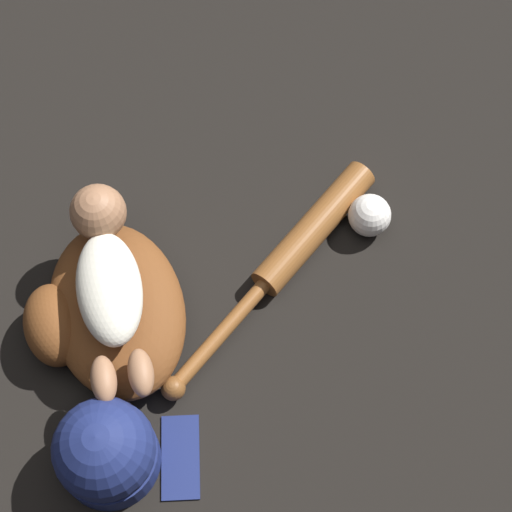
{
  "coord_description": "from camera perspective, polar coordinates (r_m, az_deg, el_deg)",
  "views": [
    {
      "loc": [
        -0.57,
        -0.18,
        1.35
      ],
      "look_at": [
        0.04,
        -0.2,
        0.08
      ],
      "focal_mm": 60.0,
      "sensor_mm": 36.0,
      "label": 1
    }
  ],
  "objects": [
    {
      "name": "baseball_cap",
      "position": [
        1.34,
        -9.94,
        -12.7
      ],
      "size": [
        0.16,
        0.22,
        0.16
      ],
      "color": "navy",
      "rests_on": "ground"
    },
    {
      "name": "ground_plane",
      "position": [
        1.48,
        -7.61,
        -2.71
      ],
      "size": [
        6.0,
        6.0,
        0.0
      ],
      "primitive_type": "plane",
      "color": "black"
    },
    {
      "name": "baseball_bat",
      "position": [
        1.48,
        2.59,
        0.41
      ],
      "size": [
        0.43,
        0.38,
        0.06
      ],
      "color": "brown",
      "rests_on": "ground"
    },
    {
      "name": "baseball_glove",
      "position": [
        1.43,
        -9.92,
        -3.68
      ],
      "size": [
        0.36,
        0.31,
        0.1
      ],
      "color": "brown",
      "rests_on": "ground"
    },
    {
      "name": "baseball",
      "position": [
        1.51,
        7.58,
        2.7
      ],
      "size": [
        0.08,
        0.08,
        0.08
      ],
      "color": "white",
      "rests_on": "ground"
    },
    {
      "name": "baby_figure",
      "position": [
        1.36,
        -9.91,
        -1.04
      ],
      "size": [
        0.36,
        0.15,
        0.09
      ],
      "color": "silver",
      "rests_on": "baseball_glove"
    }
  ]
}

